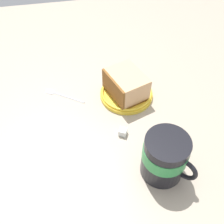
{
  "coord_description": "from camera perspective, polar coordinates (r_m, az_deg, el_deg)",
  "views": [
    {
      "loc": [
        43.3,
        -8.03,
        52.47
      ],
      "look_at": [
        1.01,
        0.04,
        3.0
      ],
      "focal_mm": 43.1,
      "sensor_mm": 36.0,
      "label": 1
    }
  ],
  "objects": [
    {
      "name": "small_plate",
      "position": [
        0.73,
        3.06,
        3.96
      ],
      "size": [
        14.2,
        14.2,
        1.76
      ],
      "color": "yellow",
      "rests_on": "ground_plane"
    },
    {
      "name": "teaspoon",
      "position": [
        0.75,
        -11.75,
        4.02
      ],
      "size": [
        7.85,
        10.71,
        0.8
      ],
      "color": "silver",
      "rests_on": "ground_plane"
    },
    {
      "name": "sugar_cube",
      "position": [
        0.64,
        2.31,
        -4.23
      ],
      "size": [
        2.4,
        2.4,
        1.77
      ],
      "primitive_type": "cube",
      "rotation": [
        0.0,
        0.0,
        1.07
      ],
      "color": "white",
      "rests_on": "ground_plane"
    },
    {
      "name": "ground_plane",
      "position": [
        0.7,
        -0.19,
        -2.06
      ],
      "size": [
        127.15,
        127.15,
        3.93
      ],
      "primitive_type": "cube",
      "color": "tan"
    },
    {
      "name": "cake_slice",
      "position": [
        0.71,
        2.99,
        5.87
      ],
      "size": [
        12.63,
        11.39,
        6.45
      ],
      "color": "brown",
      "rests_on": "small_plate"
    },
    {
      "name": "tea_mug",
      "position": [
        0.56,
        11.19,
        -9.16
      ],
      "size": [
        10.45,
        9.81,
        10.74
      ],
      "color": "black",
      "rests_on": "ground_plane"
    }
  ]
}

